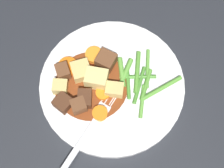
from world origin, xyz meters
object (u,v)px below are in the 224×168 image
meat_chunk_3 (79,106)px  potato_chunk_0 (113,90)px  potato_chunk_1 (60,87)px  meat_chunk_0 (63,103)px  carrot_slice_3 (100,113)px  fork (93,124)px  carrot_slice_0 (103,93)px  meat_chunk_1 (85,99)px  carrot_slice_1 (68,67)px  potato_chunk_3 (81,71)px  meat_chunk_2 (63,72)px  potato_chunk_2 (97,79)px  dinner_plate (112,85)px  carrot_slice_2 (94,55)px  meat_chunk_4 (106,61)px

meat_chunk_3 → potato_chunk_0: bearing=-168.9°
potato_chunk_1 → meat_chunk_0: potato_chunk_1 is taller
carrot_slice_3 → fork: bearing=42.5°
carrot_slice_0 → meat_chunk_1: (0.03, 0.00, 0.01)m
carrot_slice_1 → meat_chunk_1: 0.07m
carrot_slice_1 → potato_chunk_3: potato_chunk_3 is taller
potato_chunk_0 → carrot_slice_3: bearing=46.2°
carrot_slice_0 → carrot_slice_1: bearing=-53.7°
meat_chunk_1 → meat_chunk_2: 0.06m
potato_chunk_0 → potato_chunk_1: size_ratio=1.21×
potato_chunk_3 → meat_chunk_2: bearing=-11.0°
potato_chunk_2 → potato_chunk_3: size_ratio=1.10×
potato_chunk_0 → meat_chunk_3: bearing=11.1°
dinner_plate → carrot_slice_0: carrot_slice_0 is taller
carrot_slice_2 → meat_chunk_0: bearing=46.4°
meat_chunk_0 → meat_chunk_1: meat_chunk_1 is taller
carrot_slice_0 → dinner_plate: bearing=-144.3°
dinner_plate → potato_chunk_0: size_ratio=8.43×
carrot_slice_2 → meat_chunk_4: bearing=130.5°
carrot_slice_2 → potato_chunk_1: size_ratio=1.25×
meat_chunk_3 → fork: meat_chunk_3 is taller
meat_chunk_1 → meat_chunk_3: 0.02m
carrot_slice_1 → dinner_plate: bearing=143.3°
dinner_plate → carrot_slice_0: size_ratio=10.19×
meat_chunk_2 → fork: (-0.03, 0.10, -0.01)m
carrot_slice_2 → potato_chunk_0: 0.08m
fork → meat_chunk_0: bearing=-48.9°
meat_chunk_0 → carrot_slice_2: bearing=-133.6°
carrot_slice_2 → potato_chunk_2: potato_chunk_2 is taller
carrot_slice_0 → meat_chunk_4: bearing=-110.2°
potato_chunk_1 → potato_chunk_3: potato_chunk_3 is taller
dinner_plate → carrot_slice_3: size_ratio=9.74×
fork → carrot_slice_0: bearing=-121.5°
carrot_slice_1 → meat_chunk_4: meat_chunk_4 is taller
carrot_slice_0 → carrot_slice_1: carrot_slice_1 is taller
potato_chunk_2 → meat_chunk_0: 0.07m
meat_chunk_2 → potato_chunk_3: bearing=169.0°
dinner_plate → meat_chunk_1: 0.06m
carrot_slice_2 → carrot_slice_3: 0.11m
dinner_plate → potato_chunk_2: (0.02, -0.01, 0.02)m
carrot_slice_0 → carrot_slice_1: size_ratio=0.70×
dinner_plate → potato_chunk_2: bearing=-22.2°
carrot_slice_0 → carrot_slice_3: bearing=67.4°
meat_chunk_1 → potato_chunk_0: bearing=-176.8°
dinner_plate → meat_chunk_3: bearing=23.0°
potato_chunk_2 → fork: 0.08m
potato_chunk_2 → meat_chunk_3: bearing=43.0°
potato_chunk_0 → fork: potato_chunk_0 is taller
potato_chunk_2 → meat_chunk_2: 0.06m
carrot_slice_3 → meat_chunk_3: (0.03, -0.02, 0.01)m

